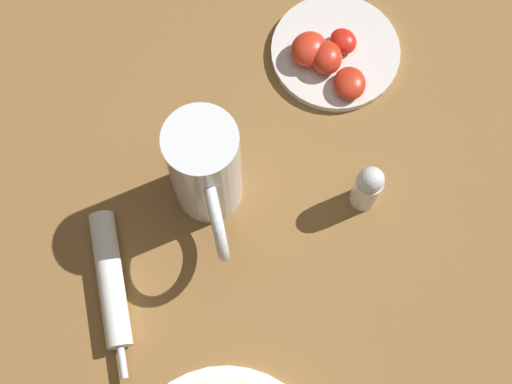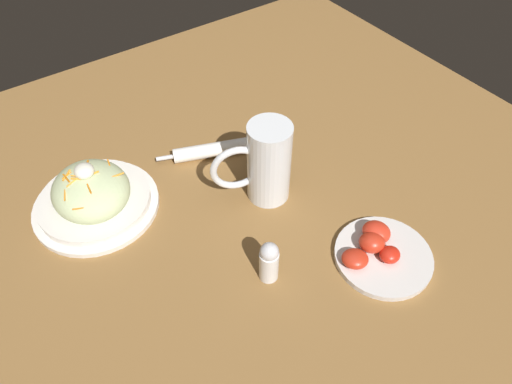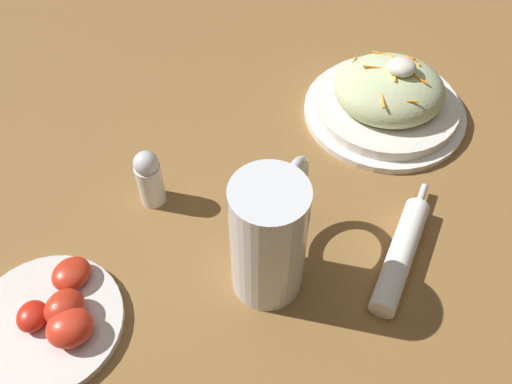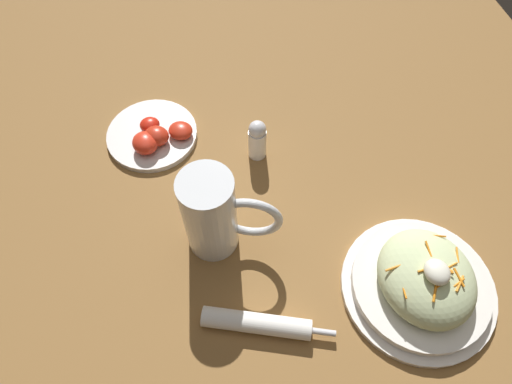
% 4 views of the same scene
% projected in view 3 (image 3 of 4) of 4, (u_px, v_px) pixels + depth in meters
% --- Properties ---
extents(ground_plane, '(1.43, 1.43, 0.00)m').
position_uv_depth(ground_plane, '(223.00, 232.00, 0.71)').
color(ground_plane, olive).
extents(salad_plate, '(0.24, 0.24, 0.10)m').
position_uv_depth(salad_plate, '(387.00, 98.00, 0.81)').
color(salad_plate, white).
rests_on(salad_plate, ground_plane).
extents(beer_mug, '(0.09, 0.15, 0.17)m').
position_uv_depth(beer_mug, '(270.00, 243.00, 0.61)').
color(beer_mug, white).
rests_on(beer_mug, ground_plane).
extents(napkin_roll, '(0.09, 0.19, 0.03)m').
position_uv_depth(napkin_roll, '(401.00, 254.00, 0.67)').
color(napkin_roll, white).
rests_on(napkin_roll, ground_plane).
extents(tomato_plate, '(0.17, 0.17, 0.04)m').
position_uv_depth(tomato_plate, '(53.00, 318.00, 0.62)').
color(tomato_plate, silver).
rests_on(tomato_plate, ground_plane).
extents(salt_shaker, '(0.03, 0.03, 0.09)m').
position_uv_depth(salt_shaker, '(149.00, 178.00, 0.71)').
color(salt_shaker, white).
rests_on(salt_shaker, ground_plane).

